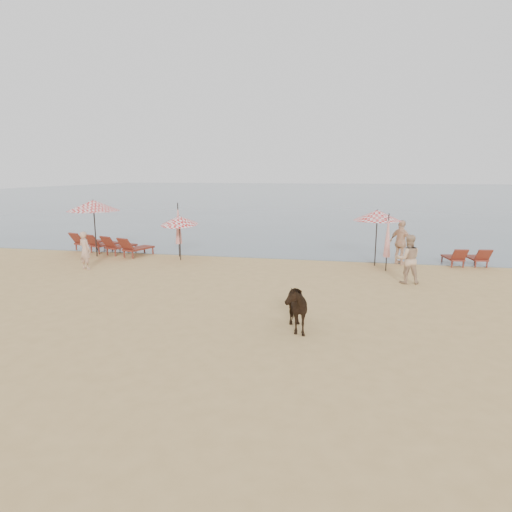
{
  "coord_description": "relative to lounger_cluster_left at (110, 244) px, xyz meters",
  "views": [
    {
      "loc": [
        2.89,
        -9.4,
        3.97
      ],
      "look_at": [
        0.0,
        5.0,
        1.1
      ],
      "focal_mm": 30.0,
      "sensor_mm": 36.0,
      "label": 1
    }
  ],
  "objects": [
    {
      "name": "cow",
      "position": [
        10.17,
        -8.75,
        0.19
      ],
      "size": [
        1.17,
        1.68,
        1.3
      ],
      "primitive_type": "imported",
      "rotation": [
        0.0,
        0.0,
        0.34
      ],
      "color": "black",
      "rests_on": "ground"
    },
    {
      "name": "beachgoer_left",
      "position": [
        0.91,
        -3.47,
        0.33
      ],
      "size": [
        0.68,
        0.56,
        1.59
      ],
      "primitive_type": "imported",
      "rotation": [
        0.0,
        0.0,
        2.79
      ],
      "color": "tan",
      "rests_on": "ground"
    },
    {
      "name": "umbrella_open_left_a",
      "position": [
        -0.2,
        -0.85,
        1.98
      ],
      "size": [
        2.39,
        2.39,
        2.72
      ],
      "rotation": [
        0.0,
        0.0,
        0.35
      ],
      "color": "black",
      "rests_on": "ground"
    },
    {
      "name": "ground",
      "position": [
        8.42,
        -9.78,
        -0.46
      ],
      "size": [
        120.0,
        120.0,
        0.0
      ],
      "primitive_type": "plane",
      "color": "tan",
      "rests_on": "ground"
    },
    {
      "name": "sea",
      "position": [
        8.42,
        70.22,
        -0.46
      ],
      "size": [
        160.0,
        140.0,
        0.06
      ],
      "primitive_type": "cube",
      "color": "#51606B",
      "rests_on": "ground"
    },
    {
      "name": "umbrella_closed_right",
      "position": [
        13.18,
        -1.29,
        0.99
      ],
      "size": [
        0.29,
        0.29,
        2.36
      ],
      "rotation": [
        0.0,
        0.0,
        0.24
      ],
      "color": "black",
      "rests_on": "ground"
    },
    {
      "name": "beachgoer_right_a",
      "position": [
        13.73,
        -3.23,
        0.43
      ],
      "size": [
        0.93,
        0.76,
        1.79
      ],
      "primitive_type": "imported",
      "rotation": [
        0.0,
        0.0,
        3.24
      ],
      "color": "tan",
      "rests_on": "ground"
    },
    {
      "name": "umbrella_closed_left",
      "position": [
        3.73,
        -0.13,
        1.12
      ],
      "size": [
        0.31,
        0.31,
        2.57
      ],
      "rotation": [
        0.0,
        0.0,
        0.36
      ],
      "color": "black",
      "rests_on": "ground"
    },
    {
      "name": "beachgoer_right_b",
      "position": [
        13.9,
        0.13,
        0.51
      ],
      "size": [
        1.15,
        1.14,
        1.95
      ],
      "primitive_type": "imported",
      "rotation": [
        0.0,
        0.0,
        2.37
      ],
      "color": "#E1B18C",
      "rests_on": "ground"
    },
    {
      "name": "lounger_cluster_left",
      "position": [
        0.0,
        0.0,
        0.0
      ],
      "size": [
        4.56,
        3.08,
        0.67
      ],
      "rotation": [
        0.0,
        0.0,
        -0.34
      ],
      "color": "maroon",
      "rests_on": "ground"
    },
    {
      "name": "umbrella_open_left_b",
      "position": [
        4.1,
        -0.93,
        1.39
      ],
      "size": [
        1.68,
        1.71,
        2.14
      ],
      "rotation": [
        0.0,
        0.0,
        0.42
      ],
      "color": "black",
      "rests_on": "ground"
    },
    {
      "name": "lounger_cluster_right",
      "position": [
        16.66,
        0.33,
        -0.07
      ],
      "size": [
        1.77,
        1.72,
        0.56
      ],
      "rotation": [
        0.0,
        0.0,
        0.15
      ],
      "color": "maroon",
      "rests_on": "ground"
    },
    {
      "name": "umbrella_open_right",
      "position": [
        12.8,
        -0.39,
        1.73
      ],
      "size": [
        1.99,
        1.99,
        2.43
      ],
      "rotation": [
        0.0,
        0.0,
        -0.15
      ],
      "color": "black",
      "rests_on": "ground"
    }
  ]
}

